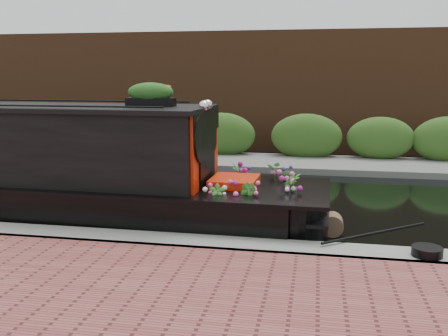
# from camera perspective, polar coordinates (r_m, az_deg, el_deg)

# --- Properties ---
(ground) EXTENTS (80.00, 80.00, 0.00)m
(ground) POSITION_cam_1_polar(r_m,az_deg,el_deg) (10.60, -4.50, -3.49)
(ground) COLOR black
(ground) RESTS_ON ground
(near_bank_coping) EXTENTS (40.00, 0.60, 0.50)m
(near_bank_coping) POSITION_cam_1_polar(r_m,az_deg,el_deg) (7.60, -11.08, -9.44)
(near_bank_coping) COLOR gray
(near_bank_coping) RESTS_ON ground
(far_bank_path) EXTENTS (40.00, 2.40, 0.34)m
(far_bank_path) POSITION_cam_1_polar(r_m,az_deg,el_deg) (14.60, -0.20, 0.47)
(far_bank_path) COLOR slate
(far_bank_path) RESTS_ON ground
(far_hedge) EXTENTS (40.00, 1.10, 2.80)m
(far_hedge) POSITION_cam_1_polar(r_m,az_deg,el_deg) (15.47, 0.43, 1.05)
(far_hedge) COLOR #31571D
(far_hedge) RESTS_ON ground
(far_brick_wall) EXTENTS (40.00, 1.00, 8.00)m
(far_brick_wall) POSITION_cam_1_polar(r_m,az_deg,el_deg) (17.52, 1.65, 2.18)
(far_brick_wall) COLOR brown
(far_brick_wall) RESTS_ON ground
(rope_fender) EXTENTS (0.36, 0.34, 0.36)m
(rope_fender) POSITION_cam_1_polar(r_m,az_deg,el_deg) (8.37, 12.25, -6.31)
(rope_fender) COLOR brown
(rope_fender) RESTS_ON ground
(coiled_mooring_rope) EXTENTS (0.40, 0.40, 0.12)m
(coiled_mooring_rope) POSITION_cam_1_polar(r_m,az_deg,el_deg) (7.12, 22.19, -8.82)
(coiled_mooring_rope) COLOR black
(coiled_mooring_rope) RESTS_ON near_bank_coping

